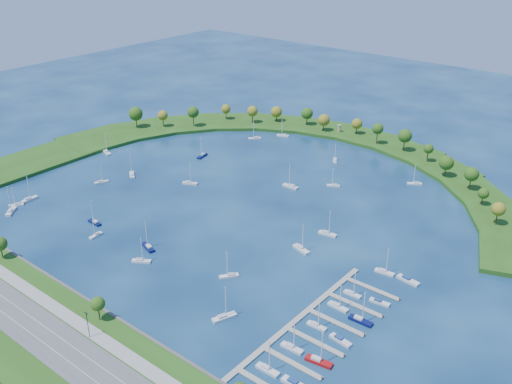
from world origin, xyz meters
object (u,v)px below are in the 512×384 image
Objects in this scene: docked_boat_6 at (338,306)px; docked_boat_8 at (352,293)px; moored_boat_5 at (132,174)px; docked_boat_4 at (317,325)px; moored_boat_8 at (16,204)px; moored_boat_20 at (415,183)px; moored_boat_6 at (327,233)px; moored_boat_16 at (255,138)px; moored_boat_4 at (335,160)px; moored_boat_14 at (202,155)px; moored_boat_13 at (333,185)px; docked_boat_0 at (267,369)px; moored_boat_10 at (95,222)px; moored_boat_11 at (141,260)px; moored_boat_12 at (148,247)px; moored_boat_2 at (229,275)px; docked_boat_11 at (408,280)px; moored_boat_0 at (11,211)px; moored_boat_3 at (301,248)px; docked_boat_2 at (292,347)px; moored_boat_19 at (291,186)px; docked_boat_3 at (319,361)px; moored_boat_9 at (96,235)px; moored_boat_1 at (224,317)px; moored_boat_17 at (107,152)px; docked_boat_7 at (360,320)px; moored_boat_15 at (283,135)px; docked_boat_1 at (295,384)px; docked_boat_5 at (340,340)px; moored_boat_21 at (29,199)px; harbor_tower at (339,128)px; docked_boat_10 at (384,271)px; moored_boat_18 at (190,183)px; dock_system at (315,327)px.

docked_boat_8 is at bearing 92.78° from docked_boat_6.
docked_boat_4 is (152.32, -44.74, -0.06)m from moored_boat_5.
moored_boat_20 is (142.83, 148.55, 0.03)m from moored_boat_8.
moored_boat_16 is (-104.12, 75.83, -0.01)m from moored_boat_6.
moored_boat_14 is at bearing 92.00° from moored_boat_4.
moored_boat_8 is 162.16m from moored_boat_13.
moored_boat_16 is 211.12m from docked_boat_0.
moored_boat_11 is at bearing 171.66° from moored_boat_10.
moored_boat_12 is (66.00, -46.32, 0.00)m from moored_boat_5.
docked_boat_11 is at bearing 161.60° from moored_boat_2.
moored_boat_16 is at bearing -50.44° from moored_boat_0.
moored_boat_11 is (-46.24, -49.75, -0.05)m from moored_boat_3.
moored_boat_14 is at bearing 34.24° from moored_boat_16.
moored_boat_10 is 143.70m from docked_boat_11.
moored_boat_19 is at bearing 123.90° from docked_boat_2.
docked_boat_3 is (146.94, -147.76, 0.05)m from moored_boat_16.
moored_boat_20 is at bearing 142.88° from moored_boat_9.
moored_boat_11 is at bearing 103.93° from moored_boat_1.
docked_boat_7 is at bearing 5.18° from moored_boat_17.
docked_boat_8 is (152.32, -20.39, -0.08)m from moored_boat_5.
moored_boat_4 is 0.92× the size of moored_boat_15.
docked_boat_1 reaches higher than docked_boat_5.
docked_boat_1 is at bearing -73.03° from docked_boat_6.
moored_boat_12 reaches higher than moored_boat_2.
moored_boat_2 is at bearing 154.81° from docked_boat_2.
moored_boat_16 reaches higher than moored_boat_13.
moored_boat_4 is at bearing 143.69° from docked_boat_11.
moored_boat_11 is at bearing -13.80° from moored_boat_17.
docked_boat_2 is at bearing 172.35° from docked_boat_3.
moored_boat_5 is (-107.94, 40.77, 0.04)m from moored_boat_2.
moored_boat_13 is 0.98× the size of docked_boat_8.
docked_boat_11 is (92.47, 56.95, -0.19)m from moored_boat_11.
moored_boat_21 is (-136.39, -65.48, 0.01)m from moored_boat_6.
moored_boat_11 is at bearing -94.92° from moored_boat_21.
moored_boat_3 is at bearing 115.92° from moored_boat_9.
docked_boat_1 is (109.18, -202.33, -3.72)m from harbor_tower.
moored_boat_10 is 1.00× the size of docked_boat_10.
docked_boat_10 is at bearing -5.37° from moored_boat_1.
moored_boat_0 is 177.89m from moored_boat_4.
docked_boat_4 is (32.35, -57.32, -0.04)m from moored_boat_6.
moored_boat_18 is (-33.29, 58.72, -0.04)m from moored_boat_12.
moored_boat_21 is 189.04m from docked_boat_11.
moored_boat_3 reaches higher than harbor_tower.
moored_boat_15 is 101.14m from moored_boat_20.
moored_boat_6 is 1.45× the size of docked_boat_5.
docked_boat_10 is at bearing 88.52° from docked_boat_6.
dock_system is 48.35m from docked_boat_11.
moored_boat_21 is (-45.80, -5.83, 0.03)m from moored_boat_10.
moored_boat_11 is 108.61m from docked_boat_11.
docked_boat_2 is at bearing 87.56° from moored_boat_13.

